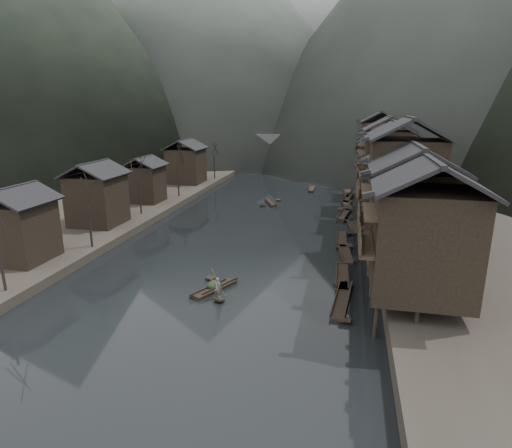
# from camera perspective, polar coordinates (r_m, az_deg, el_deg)

# --- Properties ---
(water) EXTENTS (300.00, 300.00, 0.00)m
(water) POSITION_cam_1_polar(r_m,az_deg,el_deg) (44.18, -3.96, -6.11)
(water) COLOR black
(water) RESTS_ON ground
(right_bank) EXTENTS (40.00, 200.00, 1.80)m
(right_bank) POSITION_cam_1_polar(r_m,az_deg,el_deg) (84.14, 28.18, 3.22)
(right_bank) COLOR #2D2823
(right_bank) RESTS_ON ground
(left_bank) EXTENTS (40.00, 200.00, 1.20)m
(left_bank) POSITION_cam_1_polar(r_m,az_deg,el_deg) (93.39, -17.99, 5.20)
(left_bank) COLOR #2D2823
(left_bank) RESTS_ON ground
(stilt_houses) EXTENTS (9.00, 67.60, 15.40)m
(stilt_houses) POSITION_cam_1_polar(r_m,az_deg,el_deg) (59.71, 17.73, 7.60)
(stilt_houses) COLOR black
(stilt_houses) RESTS_ON ground
(left_houses) EXTENTS (8.10, 53.20, 8.73)m
(left_houses) POSITION_cam_1_polar(r_m,az_deg,el_deg) (68.44, -16.03, 6.08)
(left_houses) COLOR black
(left_houses) RESTS_ON left_bank
(bare_trees) EXTENTS (3.86, 62.68, 7.73)m
(bare_trees) POSITION_cam_1_polar(r_m,az_deg,el_deg) (63.28, -14.92, 6.43)
(bare_trees) COLOR black
(bare_trees) RESTS_ON left_bank
(moored_sampans) EXTENTS (3.42, 54.32, 0.47)m
(moored_sampans) POSITION_cam_1_polar(r_m,az_deg,el_deg) (60.59, 11.90, -0.14)
(moored_sampans) COLOR black
(moored_sampans) RESTS_ON water
(midriver_boats) EXTENTS (7.83, 41.15, 0.45)m
(midriver_boats) POSITION_cam_1_polar(r_m,az_deg,el_deg) (91.02, 5.88, 5.38)
(midriver_boats) COLOR black
(midriver_boats) RESTS_ON water
(stone_bridge) EXTENTS (40.00, 6.00, 9.00)m
(stone_bridge) POSITION_cam_1_polar(r_m,az_deg,el_deg) (112.52, 6.36, 9.86)
(stone_bridge) COLOR #4C4C4F
(stone_bridge) RESTS_ON ground
(hills) EXTENTS (320.00, 380.00, 121.20)m
(hills) POSITION_cam_1_polar(r_m,az_deg,el_deg) (211.14, 11.85, 26.08)
(hills) COLOR black
(hills) RESTS_ON ground
(hero_sampan) EXTENTS (3.25, 5.31, 0.44)m
(hero_sampan) POSITION_cam_1_polar(r_m,az_deg,el_deg) (39.56, -5.57, -8.52)
(hero_sampan) COLOR black
(hero_sampan) RESTS_ON water
(cargo_heap) EXTENTS (1.20, 1.58, 0.72)m
(cargo_heap) POSITION_cam_1_polar(r_m,az_deg,el_deg) (39.55, -5.65, -7.59)
(cargo_heap) COLOR black
(cargo_heap) RESTS_ON hero_sampan
(boatman) EXTENTS (0.75, 0.57, 1.85)m
(boatman) POSITION_cam_1_polar(r_m,az_deg,el_deg) (37.36, -5.17, -8.08)
(boatman) COLOR slate
(boatman) RESTS_ON hero_sampan
(bamboo_pole) EXTENTS (0.66, 2.14, 3.73)m
(bamboo_pole) POSITION_cam_1_polar(r_m,az_deg,el_deg) (36.27, -4.97, -4.07)
(bamboo_pole) COLOR #8C7A51
(bamboo_pole) RESTS_ON boatman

